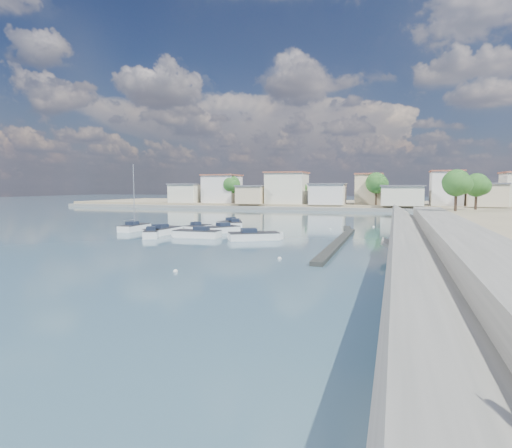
{
  "coord_description": "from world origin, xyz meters",
  "views": [
    {
      "loc": [
        12.38,
        -33.81,
        5.86
      ],
      "look_at": [
        -3.39,
        14.69,
        1.4
      ],
      "focal_mm": 30.0,
      "sensor_mm": 36.0,
      "label": 1
    }
  ],
  "objects": [
    {
      "name": "mooring_buoys",
      "position": [
        4.49,
        13.86,
        0.05
      ],
      "size": [
        15.15,
        38.4,
        0.33
      ],
      "color": "white",
      "rests_on": "ground"
    },
    {
      "name": "sailboat",
      "position": [
        -20.61,
        15.43,
        0.42
      ],
      "size": [
        2.01,
        6.03,
        9.0
      ],
      "color": "white",
      "rests_on": "ground"
    },
    {
      "name": "motorboat_c",
      "position": [
        -9.66,
        10.97,
        0.38
      ],
      "size": [
        6.02,
        2.22,
        1.48
      ],
      "color": "white",
      "rests_on": "ground"
    },
    {
      "name": "motorboat_b",
      "position": [
        -12.12,
        17.23,
        0.38
      ],
      "size": [
        2.72,
        4.28,
        1.48
      ],
      "color": "white",
      "rests_on": "ground"
    },
    {
      "name": "ground",
      "position": [
        0.0,
        40.0,
        0.0
      ],
      "size": [
        400.0,
        400.0,
        0.0
      ],
      "primitive_type": "plane",
      "color": "#304C61",
      "rests_on": "ground"
    },
    {
      "name": "motorboat_e",
      "position": [
        -14.78,
        12.92,
        0.38
      ],
      "size": [
        2.57,
        6.27,
        1.48
      ],
      "color": "white",
      "rests_on": "ground"
    },
    {
      "name": "breakwater",
      "position": [
        6.9,
        12.69,
        0.17
      ],
      "size": [
        2.0,
        31.02,
        0.35
      ],
      "color": "black",
      "rests_on": "ground"
    },
    {
      "name": "far_town",
      "position": [
        10.71,
        76.92,
        4.93
      ],
      "size": [
        113.01,
        12.8,
        8.35
      ],
      "color": "beige",
      "rests_on": "far_shore_land"
    },
    {
      "name": "motorboat_d",
      "position": [
        -8.97,
        16.13,
        0.38
      ],
      "size": [
        4.72,
        5.11,
        1.48
      ],
      "color": "white",
      "rests_on": "ground"
    },
    {
      "name": "far_shore_quay",
      "position": [
        0.0,
        71.0,
        0.4
      ],
      "size": [
        160.0,
        2.5,
        0.8
      ],
      "primitive_type": "cube",
      "color": "slate",
      "rests_on": "ground"
    },
    {
      "name": "seawall_walkway",
      "position": [
        18.5,
        13.0,
        0.9
      ],
      "size": [
        5.0,
        90.0,
        1.8
      ],
      "primitive_type": "cube",
      "color": "slate",
      "rests_on": "ground"
    },
    {
      "name": "motorboat_f",
      "position": [
        -9.64,
        24.13,
        0.38
      ],
      "size": [
        3.48,
        5.07,
        1.48
      ],
      "color": "white",
      "rests_on": "ground"
    },
    {
      "name": "far_shore_land",
      "position": [
        0.0,
        92.0,
        0.7
      ],
      "size": [
        160.0,
        40.0,
        1.4
      ],
      "primitive_type": "cube",
      "color": "gray",
      "rests_on": "ground"
    },
    {
      "name": "shore_trees",
      "position": [
        8.34,
        68.11,
        6.22
      ],
      "size": [
        74.56,
        38.32,
        7.92
      ],
      "color": "#38281E",
      "rests_on": "ground"
    },
    {
      "name": "motorboat_g",
      "position": [
        -10.99,
        24.95,
        0.38
      ],
      "size": [
        2.11,
        5.2,
        1.48
      ],
      "color": "white",
      "rests_on": "ground"
    },
    {
      "name": "motorboat_h",
      "position": [
        -2.14,
        10.94,
        0.38
      ],
      "size": [
        5.87,
        4.65,
        1.48
      ],
      "color": "white",
      "rests_on": "ground"
    },
    {
      "name": "motorboat_a",
      "position": [
        -14.63,
        9.72,
        0.38
      ],
      "size": [
        3.24,
        4.5,
        1.48
      ],
      "color": "white",
      "rests_on": "ground"
    }
  ]
}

